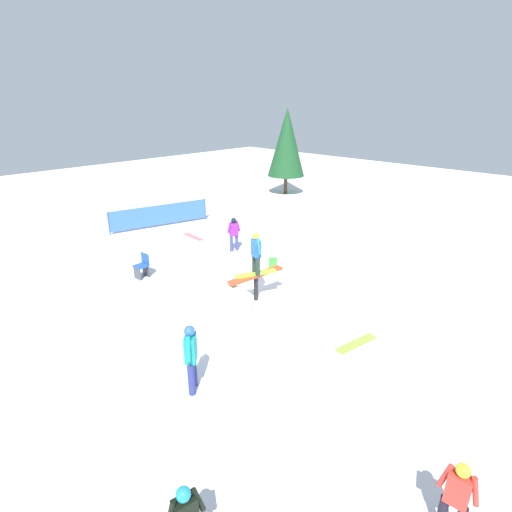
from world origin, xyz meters
TOP-DOWN VIEW (x-y plane):
  - ground_plane at (0.00, 0.00)m, footprint 60.00×60.00m
  - rail_feature at (0.00, 0.00)m, footprint 2.02×0.54m
  - snow_kicker_ramp at (-1.63, 0.22)m, footprint 1.98×1.72m
  - main_rider_on_rail at (0.00, 0.00)m, footprint 1.34×0.82m
  - bystander_red at (-3.35, -7.14)m, footprint 0.22×0.57m
  - bystander_teal at (-3.99, -1.92)m, footprint 0.56×0.54m
  - bystander_purple at (2.52, 3.70)m, footprint 0.62×0.28m
  - loose_snowboard_coral at (2.42, 6.37)m, footprint 0.38×1.38m
  - loose_snowboard_lime at (0.06, -3.60)m, footprint 1.37×0.53m
  - folding_chair at (-1.57, 4.11)m, footprint 0.46×0.46m
  - backpack_on_snow at (2.38, 1.39)m, footprint 0.36×0.37m
  - safety_fence at (2.29, 8.81)m, footprint 4.83×1.29m
  - pine_tree_near at (12.28, 9.08)m, footprint 2.40×2.40m

SIDE VIEW (x-z plane):
  - ground_plane at x=0.00m, z-range 0.00..0.00m
  - loose_snowboard_coral at x=2.42m, z-range 0.00..0.02m
  - loose_snowboard_lime at x=0.06m, z-range 0.00..0.02m
  - backpack_on_snow at x=2.38m, z-range 0.00..0.34m
  - snow_kicker_ramp at x=-1.63m, z-range 0.00..0.74m
  - folding_chair at x=-1.57m, z-range -0.03..0.85m
  - safety_fence at x=2.29m, z-range 0.05..1.15m
  - rail_feature at x=0.00m, z-range 0.29..1.20m
  - bystander_red at x=-3.35m, z-range 0.09..1.49m
  - bystander_purple at x=2.52m, z-range 0.09..1.52m
  - bystander_teal at x=-3.99m, z-range 0.10..1.72m
  - main_rider_on_rail at x=0.00m, z-range 0.90..2.26m
  - pine_tree_near at x=12.28m, z-range 0.59..6.05m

